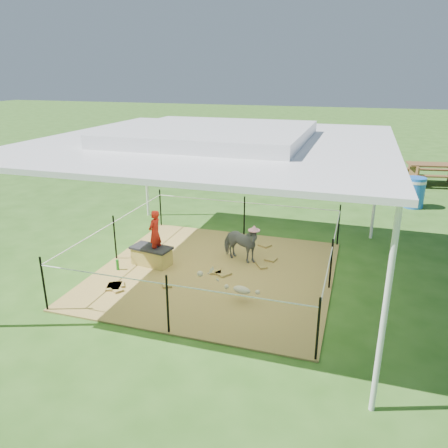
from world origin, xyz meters
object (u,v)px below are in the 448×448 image
(trash_barrel, at_px, (414,192))
(distant_person, at_px, (348,176))
(picnic_table_far, at_px, (434,174))
(picnic_table_near, at_px, (339,176))
(green_bottle, at_px, (118,265))
(woman, at_px, (155,228))
(pony, at_px, (240,244))
(foal, at_px, (242,288))
(straw_bale, at_px, (152,257))

(trash_barrel, xyz_separation_m, distant_person, (-1.96, 1.31, 0.08))
(picnic_table_far, bearing_deg, picnic_table_near, -170.10)
(picnic_table_near, relative_size, distant_person, 1.56)
(green_bottle, bearing_deg, trash_barrel, 47.09)
(woman, xyz_separation_m, pony, (1.60, 0.72, -0.43))
(pony, height_order, foal, pony)
(pony, relative_size, foal, 1.04)
(foal, bearing_deg, distant_person, 93.02)
(woman, relative_size, picnic_table_near, 0.56)
(straw_bale, height_order, distant_person, distant_person)
(trash_barrel, height_order, picnic_table_near, trash_barrel)
(pony, bearing_deg, picnic_table_far, -11.66)
(green_bottle, bearing_deg, straw_bale, 39.29)
(straw_bale, relative_size, distant_person, 0.73)
(picnic_table_near, bearing_deg, straw_bale, -103.96)
(green_bottle, bearing_deg, picnic_table_near, 65.96)
(pony, height_order, picnic_table_far, pony)
(pony, distance_m, distant_person, 6.99)
(straw_bale, relative_size, woman, 0.83)
(straw_bale, height_order, picnic_table_near, picnic_table_near)
(green_bottle, xyz_separation_m, picnic_table_far, (7.05, 9.71, 0.24))
(foal, height_order, picnic_table_near, picnic_table_near)
(pony, height_order, trash_barrel, trash_barrel)
(woman, relative_size, picnic_table_far, 0.51)
(straw_bale, relative_size, picnic_table_far, 0.43)
(foal, xyz_separation_m, picnic_table_near, (1.08, 9.06, 0.07))
(green_bottle, relative_size, pony, 0.23)
(trash_barrel, bearing_deg, straw_bale, -132.25)
(woman, bearing_deg, picnic_table_far, 154.22)
(trash_barrel, bearing_deg, woman, -131.73)
(pony, relative_size, picnic_table_near, 0.56)
(straw_bale, bearing_deg, trash_barrel, 47.75)
(straw_bale, bearing_deg, woman, 0.00)
(picnic_table_far, distance_m, distant_person, 3.42)
(woman, distance_m, picnic_table_near, 8.74)
(picnic_table_far, bearing_deg, green_bottle, -135.48)
(woman, bearing_deg, green_bottle, -46.43)
(distant_person, bearing_deg, foal, 102.92)
(pony, distance_m, picnic_table_far, 9.79)
(trash_barrel, xyz_separation_m, picnic_table_far, (0.93, 3.13, -0.07))
(trash_barrel, distance_m, distant_person, 2.36)
(green_bottle, distance_m, pony, 2.56)
(straw_bale, distance_m, foal, 2.39)
(picnic_table_near, bearing_deg, picnic_table_far, 27.38)
(distant_person, bearing_deg, straw_bale, 86.61)
(picnic_table_far, bearing_deg, woman, -134.15)
(green_bottle, xyz_separation_m, picnic_table_near, (3.83, 8.58, 0.21))
(green_bottle, xyz_separation_m, pony, (2.25, 1.17, 0.28))
(trash_barrel, xyz_separation_m, picnic_table_near, (-2.30, 1.99, -0.10))
(foal, height_order, trash_barrel, trash_barrel)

